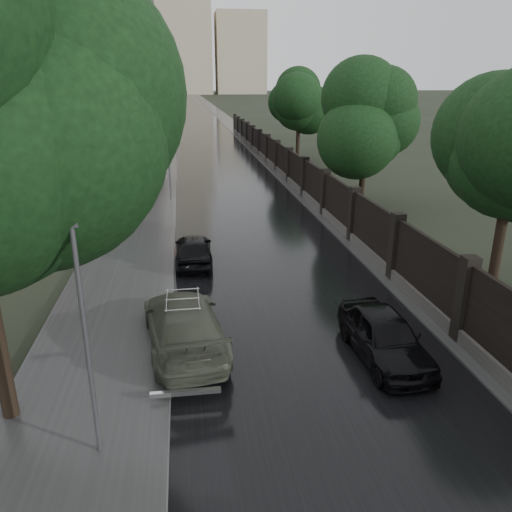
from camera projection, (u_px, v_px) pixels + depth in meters
The scene contains 15 objects.
ground at pixel (373, 481), 9.79m from camera, with size 800.00×800.00×0.00m, color black.
road at pixel (190, 102), 187.13m from camera, with size 8.00×420.00×0.02m, color black.
sidewalk_left at pixel (173, 101), 186.29m from camera, with size 4.00×420.00×0.16m, color #2D2D2D.
verge_right at pixel (204, 101), 187.86m from camera, with size 3.00×420.00×0.08m, color #2D2D2D.
fence_right at pixel (284, 165), 39.96m from camera, with size 0.45×75.72×2.70m.
tree_left_far at pixel (115, 114), 34.96m from camera, with size 4.25×4.25×7.39m.
tree_right_b at pixel (366, 125), 29.69m from camera, with size 4.08×4.08×7.01m.
tree_right_c at pixel (299, 109), 46.49m from camera, with size 4.08×4.08×7.01m.
lamp_post at pixel (87, 343), 9.57m from camera, with size 0.25×0.12×5.11m.
traffic_light at pixel (169, 164), 31.74m from camera, with size 0.16×0.32×4.00m.
brick_building at pixel (38, 55), 52.57m from camera, with size 24.00×18.00×20.00m, color black.
stalinist_tower at pixel (183, 22), 277.05m from camera, with size 92.00×30.00×159.00m.
volga_sedan at pixel (184, 324), 14.48m from camera, with size 2.10×5.17×1.50m, color #484D3D.
hatchback_left at pixel (193, 249), 21.22m from camera, with size 1.54×3.84×1.31m, color black.
car_right_near at pixel (385, 336), 13.94m from camera, with size 1.64×4.07×1.39m, color black.
Camera 1 is at (-3.39, -7.35, 7.43)m, focal length 35.00 mm.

